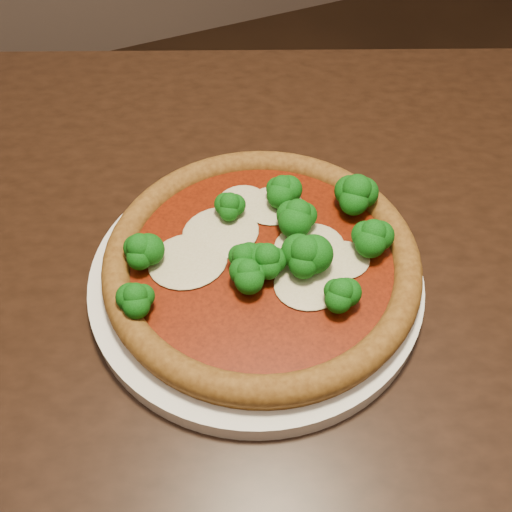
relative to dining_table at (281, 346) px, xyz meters
name	(u,v)px	position (x,y,z in m)	size (l,w,h in m)	color
dining_table	(281,346)	(0.00, 0.00, 0.00)	(1.56, 1.31, 0.75)	black
plate	(256,277)	(-0.02, 0.02, 0.10)	(0.31, 0.31, 0.02)	white
pizza	(265,256)	(-0.01, 0.03, 0.12)	(0.29, 0.29, 0.06)	brown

